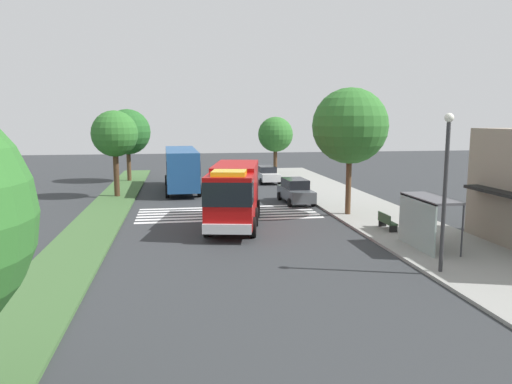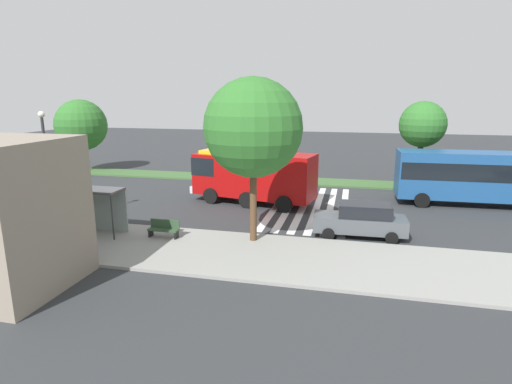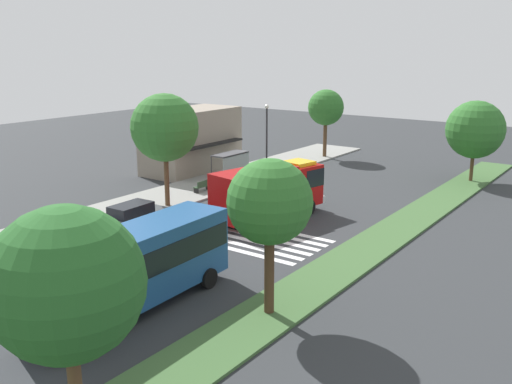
# 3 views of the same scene
# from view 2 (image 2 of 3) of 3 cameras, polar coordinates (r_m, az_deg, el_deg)

# --- Properties ---
(ground_plane) EXTENTS (120.00, 120.00, 0.00)m
(ground_plane) POSITION_cam_2_polar(r_m,az_deg,el_deg) (28.36, 2.98, -1.79)
(ground_plane) COLOR #2D3033
(sidewalk) EXTENTS (60.00, 5.62, 0.14)m
(sidewalk) POSITION_cam_2_polar(r_m,az_deg,el_deg) (19.59, -2.05, -8.54)
(sidewalk) COLOR gray
(sidewalk) RESTS_ON ground_plane
(median_strip) EXTENTS (60.00, 3.00, 0.14)m
(median_strip) POSITION_cam_2_polar(r_m,az_deg,el_deg) (36.14, 5.31, 1.56)
(median_strip) COLOR #3D6033
(median_strip) RESTS_ON ground_plane
(crosswalk) EXTENTS (4.95, 11.90, 0.01)m
(crosswalk) POSITION_cam_2_polar(r_m,az_deg,el_deg) (28.06, 7.48, -2.04)
(crosswalk) COLOR silver
(crosswalk) RESTS_ON ground_plane
(fire_truck) EXTENTS (8.96, 4.15, 3.60)m
(fire_truck) POSITION_cam_2_polar(r_m,az_deg,el_deg) (28.37, -0.82, 2.45)
(fire_truck) COLOR #A50C0C
(fire_truck) RESTS_ON ground_plane
(parked_car_mid) EXTENTS (4.83, 2.09, 1.82)m
(parked_car_mid) POSITION_cam_2_polar(r_m,az_deg,el_deg) (22.49, 14.31, -3.76)
(parked_car_mid) COLOR #474C51
(parked_car_mid) RESTS_ON ground_plane
(transit_bus) EXTENTS (10.52, 3.10, 3.65)m
(transit_bus) POSITION_cam_2_polar(r_m,az_deg,el_deg) (31.49, 28.38, 2.15)
(transit_bus) COLOR navy
(transit_bus) RESTS_ON ground_plane
(bus_stop_shelter) EXTENTS (3.50, 1.40, 2.46)m
(bus_stop_shelter) POSITION_cam_2_polar(r_m,az_deg,el_deg) (23.62, -21.59, -1.06)
(bus_stop_shelter) COLOR #4C4C51
(bus_stop_shelter) RESTS_ON sidewalk
(bench_near_shelter) EXTENTS (1.60, 0.50, 0.90)m
(bench_near_shelter) POSITION_cam_2_polar(r_m,az_deg,el_deg) (21.99, -12.63, -4.96)
(bench_near_shelter) COLOR #2D472D
(bench_near_shelter) RESTS_ON sidewalk
(street_lamp) EXTENTS (0.36, 0.36, 6.35)m
(street_lamp) POSITION_cam_2_polar(r_m,az_deg,el_deg) (26.19, -27.01, 4.20)
(street_lamp) COLOR #2D2D30
(street_lamp) RESTS_ON sidewalk
(sidewalk_tree_west) EXTENTS (4.81, 4.81, 8.09)m
(sidewalk_tree_west) POSITION_cam_2_polar(r_m,az_deg,el_deg) (19.97, -0.39, 8.84)
(sidewalk_tree_west) COLOR #513823
(sidewalk_tree_west) RESTS_ON sidewalk
(median_tree_west) EXTENTS (3.63, 3.63, 6.79)m
(median_tree_west) POSITION_cam_2_polar(r_m,az_deg,el_deg) (35.54, 22.06, 8.61)
(median_tree_west) COLOR #47301E
(median_tree_west) RESTS_ON median_strip
(median_tree_center) EXTENTS (4.88, 4.88, 6.86)m
(median_tree_center) POSITION_cam_2_polar(r_m,az_deg,el_deg) (43.52, -23.06, 8.51)
(median_tree_center) COLOR #513823
(median_tree_center) RESTS_ON median_strip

